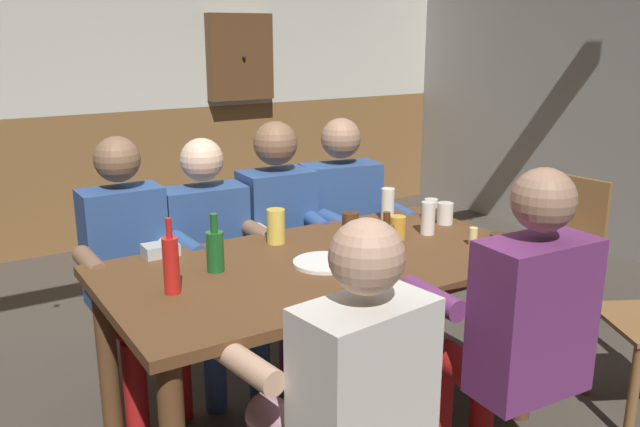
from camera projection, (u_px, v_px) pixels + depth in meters
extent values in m
plane|color=#423A33|center=(304.00, 411.00, 3.03)|extent=(7.57, 7.57, 0.00)
cube|color=beige|center=(99.00, 4.00, 4.97)|extent=(6.30, 0.12, 1.60)
cube|color=brown|center=(114.00, 178.00, 5.32)|extent=(6.30, 0.12, 1.06)
cube|color=brown|center=(324.00, 265.00, 2.69)|extent=(1.75, 0.93, 0.04)
cylinder|color=brown|center=(526.00, 342.00, 2.88)|extent=(0.08, 0.08, 0.74)
cylinder|color=brown|center=(108.00, 363.00, 2.70)|extent=(0.08, 0.08, 0.74)
cylinder|color=brown|center=(412.00, 286.00, 3.52)|extent=(0.08, 0.08, 0.74)
cube|color=#2D4C84|center=(124.00, 246.00, 3.02)|extent=(0.36, 0.20, 0.53)
sphere|color=brown|center=(117.00, 159.00, 2.92)|extent=(0.20, 0.20, 0.20)
cylinder|color=#AD1919|center=(160.00, 303.00, 3.02)|extent=(0.13, 0.40, 0.13)
cylinder|color=#AD1919|center=(117.00, 312.00, 2.91)|extent=(0.13, 0.40, 0.13)
cylinder|color=#AD1919|center=(180.00, 374.00, 2.92)|extent=(0.10, 0.10, 0.42)
cylinder|color=#AD1919|center=(135.00, 387.00, 2.82)|extent=(0.10, 0.10, 0.42)
cylinder|color=#2D4C84|center=(187.00, 246.00, 2.93)|extent=(0.08, 0.28, 0.08)
cylinder|color=brown|center=(90.00, 263.00, 2.71)|extent=(0.08, 0.28, 0.08)
cube|color=#2D4C84|center=(205.00, 236.00, 3.23)|extent=(0.41, 0.23, 0.49)
sphere|color=beige|center=(202.00, 160.00, 3.13)|extent=(0.20, 0.20, 0.20)
cylinder|color=#2D4C84|center=(241.00, 287.00, 3.20)|extent=(0.16, 0.44, 0.13)
cylinder|color=#2D4C84|center=(197.00, 295.00, 3.10)|extent=(0.16, 0.44, 0.13)
cylinder|color=#2D4C84|center=(260.00, 356.00, 3.09)|extent=(0.10, 0.10, 0.42)
cylinder|color=#2D4C84|center=(215.00, 367.00, 2.99)|extent=(0.10, 0.10, 0.42)
cylinder|color=beige|center=(269.00, 238.00, 3.12)|extent=(0.10, 0.28, 0.08)
cylinder|color=beige|center=(173.00, 253.00, 2.91)|extent=(0.10, 0.28, 0.08)
cube|color=#2D4C84|center=(277.00, 221.00, 3.43)|extent=(0.36, 0.25, 0.53)
sphere|color=brown|center=(275.00, 143.00, 3.32)|extent=(0.22, 0.22, 0.22)
cylinder|color=#6B2D66|center=(305.00, 270.00, 3.43)|extent=(0.14, 0.38, 0.13)
cylinder|color=#6B2D66|center=(271.00, 276.00, 3.34)|extent=(0.14, 0.38, 0.13)
cylinder|color=#6B2D66|center=(324.00, 331.00, 3.35)|extent=(0.10, 0.10, 0.42)
cylinder|color=#6B2D66|center=(289.00, 340.00, 3.25)|extent=(0.10, 0.10, 0.42)
cylinder|color=#2D4C84|center=(337.00, 223.00, 3.30)|extent=(0.09, 0.28, 0.08)
cylinder|color=brown|center=(261.00, 235.00, 3.10)|extent=(0.09, 0.28, 0.08)
cube|color=#2D4C84|center=(340.00, 211.00, 3.63)|extent=(0.45, 0.28, 0.52)
sphere|color=#9E755B|center=(341.00, 138.00, 3.52)|extent=(0.22, 0.22, 0.22)
cylinder|color=black|center=(369.00, 258.00, 3.61)|extent=(0.20, 0.40, 0.13)
cylinder|color=black|center=(330.00, 263.00, 3.53)|extent=(0.20, 0.40, 0.13)
cylinder|color=black|center=(384.00, 317.00, 3.51)|extent=(0.10, 0.10, 0.42)
cylinder|color=black|center=(344.00, 324.00, 3.43)|extent=(0.10, 0.10, 0.42)
cylinder|color=#2D4C84|center=(400.00, 213.00, 3.49)|extent=(0.13, 0.29, 0.08)
cylinder|color=#2D4C84|center=(316.00, 222.00, 3.32)|extent=(0.13, 0.29, 0.08)
cube|color=silver|center=(364.00, 382.00, 1.90)|extent=(0.43, 0.28, 0.48)
sphere|color=tan|center=(367.00, 257.00, 1.80)|extent=(0.21, 0.21, 0.21)
cylinder|color=#B78493|center=(355.00, 414.00, 2.14)|extent=(0.18, 0.44, 0.13)
cylinder|color=tan|center=(247.00, 365.00, 1.94)|extent=(0.11, 0.29, 0.08)
cylinder|color=silver|center=(363.00, 323.00, 2.22)|extent=(0.11, 0.29, 0.08)
cube|color=#6B2D66|center=(533.00, 317.00, 2.25)|extent=(0.42, 0.24, 0.55)
sphere|color=#9E755B|center=(544.00, 200.00, 2.14)|extent=(0.21, 0.21, 0.21)
cylinder|color=#AD1919|center=(476.00, 376.00, 2.38)|extent=(0.15, 0.38, 0.13)
cylinder|color=#AD1919|center=(522.00, 361.00, 2.48)|extent=(0.15, 0.38, 0.13)
cylinder|color=#AD1919|center=(439.00, 417.00, 2.60)|extent=(0.10, 0.10, 0.42)
cylinder|color=#AD1919|center=(483.00, 402.00, 2.71)|extent=(0.10, 0.10, 0.42)
cylinder|color=#6B2D66|center=(432.00, 298.00, 2.34)|extent=(0.09, 0.28, 0.08)
cylinder|color=#6B2D66|center=(529.00, 275.00, 2.56)|extent=(0.09, 0.28, 0.08)
cylinder|color=brown|center=(633.00, 394.00, 2.75)|extent=(0.04, 0.04, 0.44)
cylinder|color=brown|center=(590.00, 351.00, 3.12)|extent=(0.04, 0.04, 0.44)
cube|color=brown|center=(550.00, 257.00, 3.72)|extent=(0.48, 0.48, 0.02)
cube|color=brown|center=(575.00, 213.00, 3.78)|extent=(0.07, 0.40, 0.42)
cylinder|color=brown|center=(557.00, 314.00, 3.53)|extent=(0.04, 0.04, 0.44)
cylinder|color=brown|center=(498.00, 292.00, 3.82)|extent=(0.04, 0.04, 0.44)
cylinder|color=brown|center=(596.00, 297.00, 3.75)|extent=(0.04, 0.04, 0.44)
cylinder|color=brown|center=(538.00, 278.00, 4.04)|extent=(0.04, 0.04, 0.44)
cylinder|color=#F9E08C|center=(473.00, 237.00, 2.86)|extent=(0.04, 0.04, 0.08)
cube|color=#B2B7BC|center=(161.00, 250.00, 2.73)|extent=(0.14, 0.10, 0.05)
cylinder|color=white|center=(324.00, 263.00, 2.63)|extent=(0.25, 0.25, 0.01)
cylinder|color=#195923|center=(215.00, 252.00, 2.54)|extent=(0.07, 0.07, 0.16)
cylinder|color=#195923|center=(214.00, 223.00, 2.51)|extent=(0.03, 0.03, 0.07)
cylinder|color=red|center=(171.00, 266.00, 2.32)|extent=(0.06, 0.06, 0.20)
cylinder|color=red|center=(169.00, 228.00, 2.29)|extent=(0.02, 0.02, 0.07)
cylinder|color=#593314|center=(386.00, 252.00, 2.46)|extent=(0.06, 0.06, 0.20)
cylinder|color=#593314|center=(387.00, 219.00, 2.43)|extent=(0.03, 0.03, 0.05)
cylinder|color=white|center=(445.00, 213.00, 3.18)|extent=(0.08, 0.08, 0.10)
cylinder|color=white|center=(388.00, 204.00, 3.25)|extent=(0.07, 0.07, 0.15)
cylinder|color=white|center=(428.00, 218.00, 3.01)|extent=(0.06, 0.06, 0.15)
cylinder|color=#4C2D19|center=(498.00, 247.00, 2.68)|extent=(0.07, 0.07, 0.11)
cylinder|color=gold|center=(398.00, 228.00, 2.94)|extent=(0.07, 0.07, 0.10)
cylinder|color=white|center=(431.00, 209.00, 3.26)|extent=(0.07, 0.07, 0.10)
cylinder|color=#4C2D19|center=(350.00, 225.00, 2.95)|extent=(0.07, 0.07, 0.12)
cylinder|color=#E5C64C|center=(276.00, 226.00, 2.88)|extent=(0.08, 0.08, 0.15)
cube|color=brown|center=(240.00, 57.00, 5.52)|extent=(0.56, 0.12, 0.70)
sphere|color=black|center=(244.00, 57.00, 5.46)|extent=(0.03, 0.03, 0.03)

